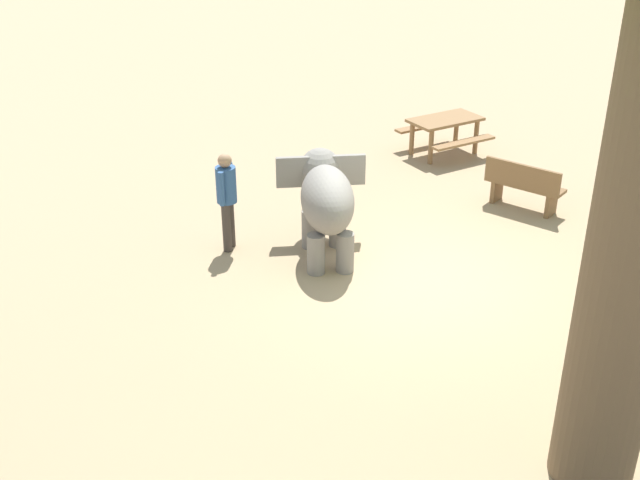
{
  "coord_description": "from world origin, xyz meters",
  "views": [
    {
      "loc": [
        -7.33,
        7.14,
        5.76
      ],
      "look_at": [
        0.71,
        1.35,
        0.8
      ],
      "focal_mm": 43.76,
      "sensor_mm": 36.0,
      "label": 1
    }
  ],
  "objects_px": {
    "person_handler": "(227,194)",
    "wooden_bench": "(524,185)",
    "elephant": "(326,197)",
    "picnic_table_near": "(445,127)"
  },
  "relations": [
    {
      "from": "person_handler",
      "to": "wooden_bench",
      "type": "xyz_separation_m",
      "value": [
        -1.71,
        -5.01,
        -0.48
      ]
    },
    {
      "from": "elephant",
      "to": "person_handler",
      "type": "relative_size",
      "value": 1.29
    },
    {
      "from": "elephant",
      "to": "person_handler",
      "type": "distance_m",
      "value": 1.55
    },
    {
      "from": "person_handler",
      "to": "picnic_table_near",
      "type": "bearing_deg",
      "value": 59.83
    },
    {
      "from": "elephant",
      "to": "wooden_bench",
      "type": "relative_size",
      "value": 1.43
    },
    {
      "from": "wooden_bench",
      "to": "picnic_table_near",
      "type": "relative_size",
      "value": 0.9
    },
    {
      "from": "picnic_table_near",
      "to": "person_handler",
      "type": "bearing_deg",
      "value": -163.75
    },
    {
      "from": "person_handler",
      "to": "wooden_bench",
      "type": "height_order",
      "value": "person_handler"
    },
    {
      "from": "person_handler",
      "to": "wooden_bench",
      "type": "distance_m",
      "value": 5.32
    },
    {
      "from": "elephant",
      "to": "picnic_table_near",
      "type": "height_order",
      "value": "elephant"
    }
  ]
}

